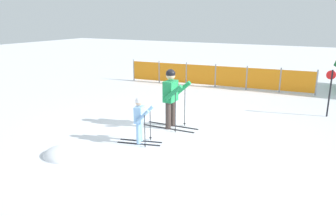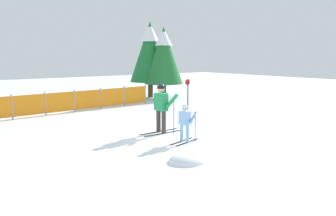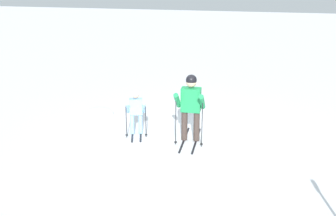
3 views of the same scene
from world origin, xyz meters
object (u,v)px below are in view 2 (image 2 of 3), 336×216
object	(u,v)px
safety_fence	(75,101)
skier_child	(185,120)
skier_adult	(162,104)
conifer_far	(150,51)
conifer_near	(164,54)
trail_marker	(188,91)

from	to	relation	value
safety_fence	skier_child	bearing A→B (deg)	-84.86
skier_adult	safety_fence	xyz separation A→B (m)	(-0.80, 5.85, -0.48)
skier_child	safety_fence	size ratio (longest dim) A/B	0.14
skier_adult	conifer_far	world-z (taller)	conifer_far
skier_child	conifer_far	xyz separation A→B (m)	(5.18, 9.70, 2.19)
skier_adult	skier_child	bearing A→B (deg)	-96.96
safety_fence	conifer_near	size ratio (longest dim) A/B	1.93
skier_adult	conifer_far	distance (m)	9.89
skier_child	trail_marker	world-z (taller)	trail_marker
safety_fence	conifer_far	distance (m)	6.75
skier_child	conifer_near	world-z (taller)	conifer_near
conifer_far	skier_adult	bearing A→B (deg)	-121.29
conifer_near	conifer_far	bearing A→B (deg)	105.44
conifer_far	conifer_near	bearing A→B (deg)	-74.56
skier_adult	conifer_near	distance (m)	9.16
conifer_near	trail_marker	world-z (taller)	conifer_near
skier_adult	skier_child	distance (m)	1.45
conifer_far	trail_marker	bearing A→B (deg)	-103.19
skier_adult	safety_fence	size ratio (longest dim) A/B	0.20
conifer_far	conifer_near	distance (m)	1.10
conifer_near	trail_marker	distance (m)	4.62
conifer_near	trail_marker	size ratio (longest dim) A/B	2.90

